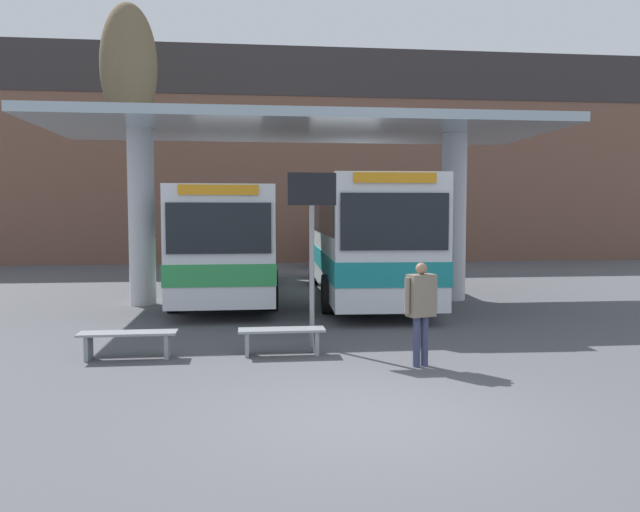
% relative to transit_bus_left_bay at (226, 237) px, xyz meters
% --- Properties ---
extents(ground_plane, '(100.00, 100.00, 0.00)m').
position_rel_transit_bus_left_bay_xyz_m(ground_plane, '(2.16, -11.76, -1.76)').
color(ground_plane, '#4C4C51').
extents(townhouse_backdrop, '(40.00, 0.58, 10.60)m').
position_rel_transit_bus_left_bay_xyz_m(townhouse_backdrop, '(2.16, 11.97, 4.39)').
color(townhouse_backdrop, brown).
rests_on(townhouse_backdrop, ground_plane).
extents(station_canopy, '(13.69, 5.40, 4.96)m').
position_rel_transit_bus_left_bay_xyz_m(station_canopy, '(2.16, -1.90, 2.57)').
color(station_canopy, silver).
rests_on(station_canopy, ground_plane).
extents(transit_bus_left_bay, '(2.82, 10.84, 3.14)m').
position_rel_transit_bus_left_bay_xyz_m(transit_bus_left_bay, '(0.00, 0.00, 0.00)').
color(transit_bus_left_bay, silver).
rests_on(transit_bus_left_bay, ground_plane).
extents(transit_bus_center_bay, '(3.16, 11.26, 3.38)m').
position_rel_transit_bus_left_bay_xyz_m(transit_bus_center_bay, '(4.05, -0.59, 0.11)').
color(transit_bus_center_bay, silver).
rests_on(transit_bus_center_bay, ground_plane).
extents(waiting_bench_near_pillar, '(1.65, 0.44, 0.46)m').
position_rel_transit_bus_left_bay_xyz_m(waiting_bench_near_pillar, '(-1.37, -8.31, -1.42)').
color(waiting_bench_near_pillar, gray).
rests_on(waiting_bench_near_pillar, ground_plane).
extents(waiting_bench_mid_platform, '(1.52, 0.44, 0.46)m').
position_rel_transit_bus_left_bay_xyz_m(waiting_bench_mid_platform, '(1.26, -8.31, -1.43)').
color(waiting_bench_mid_platform, gray).
rests_on(waiting_bench_mid_platform, ground_plane).
extents(info_sign_platform, '(0.90, 0.09, 3.24)m').
position_rel_transit_bus_left_bay_xyz_m(info_sign_platform, '(1.86, -7.69, 0.53)').
color(info_sign_platform, gray).
rests_on(info_sign_platform, ground_plane).
extents(pedestrian_waiting, '(0.62, 0.38, 1.70)m').
position_rel_transit_bus_left_bay_xyz_m(pedestrian_waiting, '(3.46, -9.40, -0.73)').
color(pedestrian_waiting, '#333856').
rests_on(pedestrian_waiting, ground_plane).
extents(poplar_tree_behind_left, '(2.13, 2.13, 10.42)m').
position_rel_transit_bus_left_bay_xyz_m(poplar_tree_behind_left, '(-3.80, 5.60, 6.19)').
color(poplar_tree_behind_left, '#473A2B').
rests_on(poplar_tree_behind_left, ground_plane).
extents(parked_car_street, '(4.55, 2.16, 2.06)m').
position_rel_transit_bus_left_bay_xyz_m(parked_car_street, '(5.83, 8.94, -0.76)').
color(parked_car_street, black).
rests_on(parked_car_street, ground_plane).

